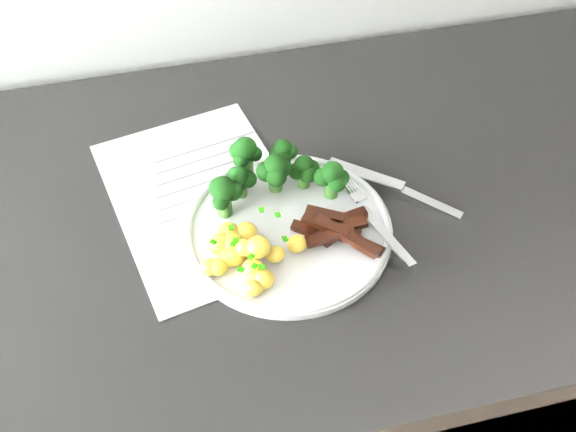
# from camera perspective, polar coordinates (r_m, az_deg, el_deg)

# --- Properties ---
(counter) EXTENTS (2.49, 0.62, 0.94)m
(counter) POSITION_cam_1_polar(r_m,az_deg,el_deg) (1.24, -2.65, -14.25)
(counter) COLOR black
(counter) RESTS_ON ground
(recipe_paper) EXTENTS (0.27, 0.34, 0.00)m
(recipe_paper) POSITION_cam_1_polar(r_m,az_deg,el_deg) (0.87, -7.03, 1.52)
(recipe_paper) COLOR white
(recipe_paper) RESTS_ON counter
(plate) EXTENTS (0.25, 0.25, 0.01)m
(plate) POSITION_cam_1_polar(r_m,az_deg,el_deg) (0.82, 0.00, -1.04)
(plate) COLOR silver
(plate) RESTS_ON counter
(broccoli) EXTENTS (0.17, 0.09, 0.07)m
(broccoli) POSITION_cam_1_polar(r_m,az_deg,el_deg) (0.84, -1.30, 3.70)
(broccoli) COLOR #305D1F
(broccoli) RESTS_ON plate
(potatoes) EXTENTS (0.13, 0.11, 0.04)m
(potatoes) POSITION_cam_1_polar(r_m,az_deg,el_deg) (0.78, -3.67, -3.00)
(potatoes) COLOR gold
(potatoes) RESTS_ON plate
(beef_strips) EXTENTS (0.10, 0.09, 0.02)m
(beef_strips) POSITION_cam_1_polar(r_m,az_deg,el_deg) (0.81, 3.99, -1.18)
(beef_strips) COLOR black
(beef_strips) RESTS_ON plate
(fork) EXTENTS (0.05, 0.16, 0.02)m
(fork) POSITION_cam_1_polar(r_m,az_deg,el_deg) (0.83, 7.33, -0.46)
(fork) COLOR silver
(fork) RESTS_ON plate
(knife) EXTENTS (0.14, 0.14, 0.02)m
(knife) POSITION_cam_1_polar(r_m,az_deg,el_deg) (0.87, 10.13, 1.75)
(knife) COLOR silver
(knife) RESTS_ON plate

